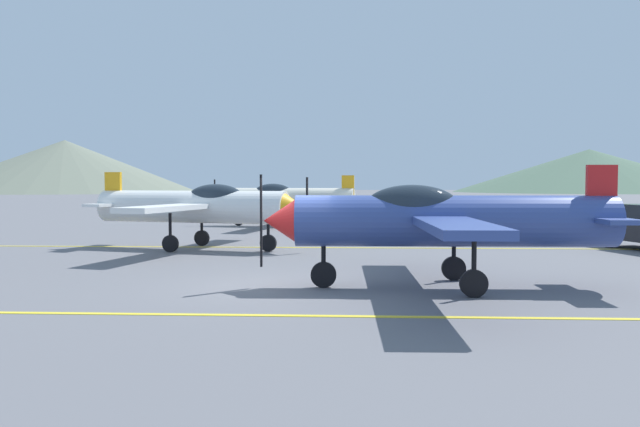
% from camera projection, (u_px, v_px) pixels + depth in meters
% --- Properties ---
extents(ground_plane, '(400.00, 400.00, 0.00)m').
position_uv_depth(ground_plane, '(276.00, 286.00, 14.57)').
color(ground_plane, slate).
extents(apron_line_near, '(80.00, 0.16, 0.01)m').
position_uv_depth(apron_line_near, '(255.00, 315.00, 11.35)').
color(apron_line_near, yellow).
rests_on(apron_line_near, ground_plane).
extents(apron_line_far, '(80.00, 0.16, 0.01)m').
position_uv_depth(apron_line_far, '(304.00, 248.00, 23.24)').
color(apron_line_far, yellow).
rests_on(apron_line_far, ground_plane).
extents(airplane_near, '(8.05, 9.29, 2.79)m').
position_uv_depth(airplane_near, '(440.00, 219.00, 14.23)').
color(airplane_near, '#33478C').
rests_on(airplane_near, ground_plane).
extents(airplane_mid, '(8.17, 9.28, 2.79)m').
position_uv_depth(airplane_mid, '(200.00, 206.00, 22.62)').
color(airplane_mid, white).
rests_on(airplane_mid, ground_plane).
extents(airplane_far, '(8.16, 9.33, 2.79)m').
position_uv_depth(airplane_far, '(284.00, 198.00, 34.56)').
color(airplane_far, silver).
rests_on(airplane_far, ground_plane).
extents(hill_left, '(66.29, 66.29, 13.16)m').
position_uv_depth(hill_left, '(65.00, 166.00, 159.02)').
color(hill_left, slate).
rests_on(hill_left, ground_plane).
extents(hill_centerleft, '(69.78, 69.78, 11.15)m').
position_uv_depth(hill_centerleft, '(589.00, 171.00, 164.44)').
color(hill_centerleft, '#4C6651').
rests_on(hill_centerleft, ground_plane).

